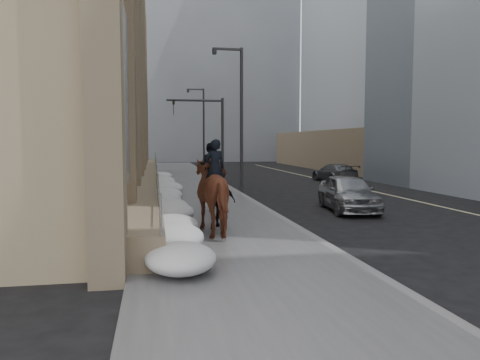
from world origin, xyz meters
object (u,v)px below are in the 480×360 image
at_px(car_grey, 334,173).
at_px(car_silver, 348,193).
at_px(pedestrian, 220,201).
at_px(mounted_horse_right, 209,184).
at_px(mounted_horse_left, 220,193).

bearing_deg(car_grey, car_silver, 64.66).
distance_m(car_silver, car_grey, 14.29).
bearing_deg(pedestrian, mounted_horse_right, 92.62).
height_order(mounted_horse_left, mounted_horse_right, mounted_horse_left).
height_order(mounted_horse_right, car_silver, mounted_horse_right).
height_order(pedestrian, car_grey, pedestrian).
bearing_deg(car_grey, pedestrian, 51.82).
distance_m(mounted_horse_right, pedestrian, 2.92).
bearing_deg(car_grey, mounted_horse_right, 46.60).
height_order(mounted_horse_right, car_grey, mounted_horse_right).
bearing_deg(mounted_horse_left, car_grey, -130.89).
relative_size(mounted_horse_left, car_grey, 0.65).
distance_m(mounted_horse_left, car_silver, 7.32).
bearing_deg(car_silver, car_grey, 77.68).
distance_m(mounted_horse_right, car_silver, 5.79).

